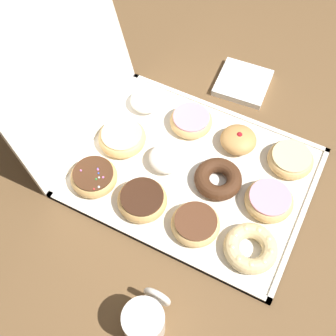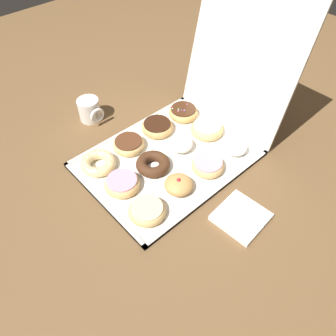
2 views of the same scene
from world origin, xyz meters
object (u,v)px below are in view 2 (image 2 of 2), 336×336
(pink_frosted_donut_8, at_px, (208,165))
(coffee_mug, at_px, (90,110))
(napkin_stack, at_px, (241,217))
(chocolate_frosted_donut_6, at_px, (157,127))
(donut_box, at_px, (167,159))
(sprinkle_donut_9, at_px, (183,112))
(pink_frosted_donut_1, at_px, (123,184))
(chocolate_frosted_donut_3, at_px, (129,144))
(powdered_filled_donut_11, at_px, (236,147))
(cruller_donut_0, at_px, (98,163))
(chocolate_cake_ring_donut_4, at_px, (152,163))
(glazed_ring_donut_10, at_px, (207,129))
(glazed_ring_donut_2, at_px, (147,211))
(powdered_filled_donut_7, at_px, (181,144))
(jelly_filled_donut_5, at_px, (179,185))

(pink_frosted_donut_8, distance_m, coffee_mug, 0.51)
(napkin_stack, bearing_deg, chocolate_frosted_donut_6, 171.75)
(donut_box, relative_size, pink_frosted_donut_8, 5.11)
(sprinkle_donut_9, height_order, coffee_mug, coffee_mug)
(pink_frosted_donut_1, xyz_separation_m, chocolate_frosted_donut_3, (-0.13, 0.12, -0.00))
(powdered_filled_donut_11, bearing_deg, chocolate_frosted_donut_3, -134.46)
(cruller_donut_0, xyz_separation_m, chocolate_frosted_donut_6, (-0.00, 0.26, 0.00))
(chocolate_cake_ring_donut_4, bearing_deg, chocolate_frosted_donut_3, -179.14)
(chocolate_frosted_donut_3, relative_size, glazed_ring_donut_10, 0.93)
(cruller_donut_0, height_order, chocolate_frosted_donut_6, chocolate_frosted_donut_6)
(pink_frosted_donut_1, relative_size, glazed_ring_donut_10, 0.94)
(glazed_ring_donut_2, distance_m, chocolate_frosted_donut_6, 0.37)
(powdered_filled_donut_11, bearing_deg, powdered_filled_donut_7, -136.44)
(powdered_filled_donut_7, bearing_deg, pink_frosted_donut_8, -1.09)
(jelly_filled_donut_5, xyz_separation_m, powdered_filled_donut_7, (-0.13, 0.13, 0.00))
(chocolate_frosted_donut_6, bearing_deg, glazed_ring_donut_10, 44.81)
(donut_box, xyz_separation_m, coffee_mug, (-0.37, -0.07, 0.04))
(jelly_filled_donut_5, height_order, coffee_mug, coffee_mug)
(cruller_donut_0, height_order, chocolate_frosted_donut_3, same)
(chocolate_frosted_donut_6, distance_m, pink_frosted_donut_8, 0.26)
(jelly_filled_donut_5, xyz_separation_m, coffee_mug, (-0.49, -0.00, 0.01))
(pink_frosted_donut_1, relative_size, sprinkle_donut_9, 1.01)
(donut_box, xyz_separation_m, chocolate_frosted_donut_6, (-0.13, 0.07, 0.02))
(pink_frosted_donut_1, relative_size, jelly_filled_donut_5, 1.25)
(donut_box, xyz_separation_m, jelly_filled_donut_5, (0.12, -0.07, 0.03))
(jelly_filled_donut_5, relative_size, glazed_ring_donut_10, 0.75)
(cruller_donut_0, xyz_separation_m, pink_frosted_donut_1, (0.13, 0.00, 0.00))
(chocolate_cake_ring_donut_4, height_order, powdered_filled_donut_11, powdered_filled_donut_11)
(glazed_ring_donut_10, height_order, napkin_stack, glazed_ring_donut_10)
(donut_box, bearing_deg, cruller_donut_0, -122.64)
(donut_box, relative_size, chocolate_cake_ring_donut_4, 4.90)
(cruller_donut_0, distance_m, pink_frosted_donut_1, 0.13)
(jelly_filled_donut_5, relative_size, powdered_filled_donut_11, 1.07)
(napkin_stack, bearing_deg, glazed_ring_donut_10, 149.10)
(donut_box, bearing_deg, sprinkle_donut_9, 122.90)
(donut_box, bearing_deg, powdered_filled_donut_7, 94.75)
(donut_box, distance_m, cruller_donut_0, 0.23)
(glazed_ring_donut_2, height_order, powdered_filled_donut_11, powdered_filled_donut_11)
(glazed_ring_donut_2, relative_size, napkin_stack, 0.81)
(cruller_donut_0, bearing_deg, napkin_stack, 23.77)
(cruller_donut_0, bearing_deg, pink_frosted_donut_8, 46.15)
(cruller_donut_0, xyz_separation_m, jelly_filled_donut_5, (0.25, 0.13, 0.00))
(pink_frosted_donut_1, bearing_deg, glazed_ring_donut_10, 90.54)
(chocolate_cake_ring_donut_4, bearing_deg, coffee_mug, -179.40)
(napkin_stack, bearing_deg, coffee_mug, -174.21)
(sprinkle_donut_9, bearing_deg, chocolate_frosted_donut_3, -90.06)
(chocolate_frosted_donut_3, relative_size, napkin_stack, 0.80)
(donut_box, bearing_deg, chocolate_cake_ring_donut_4, -94.29)
(cruller_donut_0, relative_size, coffee_mug, 1.15)
(glazed_ring_donut_2, height_order, sprinkle_donut_9, sprinkle_donut_9)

